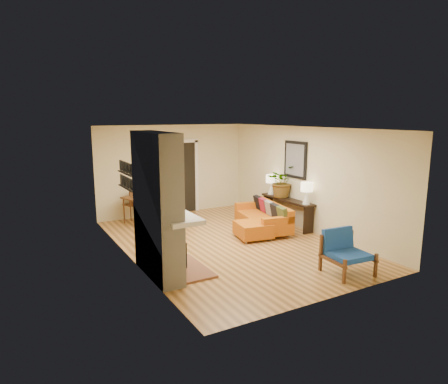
% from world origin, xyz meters
% --- Properties ---
extents(room_shell, '(6.50, 6.50, 6.50)m').
position_xyz_m(room_shell, '(0.60, 2.63, 1.24)').
color(room_shell, tan).
rests_on(room_shell, ground).
extents(fireplace, '(1.09, 1.68, 2.60)m').
position_xyz_m(fireplace, '(-2.00, -1.00, 1.24)').
color(fireplace, white).
rests_on(fireplace, ground).
extents(sofa, '(1.12, 1.99, 0.74)m').
position_xyz_m(sofa, '(1.36, 0.47, 0.32)').
color(sofa, silver).
rests_on(sofa, ground).
extents(ottoman, '(0.88, 0.88, 0.39)m').
position_xyz_m(ottoman, '(0.68, -0.01, 0.22)').
color(ottoman, silver).
rests_on(ottoman, ground).
extents(blue_chair, '(0.83, 0.81, 0.80)m').
position_xyz_m(blue_chair, '(1.01, -2.54, 0.43)').
color(blue_chair, brown).
rests_on(blue_chair, ground).
extents(dining_table, '(1.06, 1.67, 0.88)m').
position_xyz_m(dining_table, '(-1.16, 2.55, 0.58)').
color(dining_table, brown).
rests_on(dining_table, ground).
extents(console_table, '(0.34, 1.85, 0.72)m').
position_xyz_m(console_table, '(2.07, 0.49, 0.58)').
color(console_table, black).
rests_on(console_table, ground).
extents(lamp_near, '(0.30, 0.30, 0.54)m').
position_xyz_m(lamp_near, '(2.07, -0.25, 1.06)').
color(lamp_near, white).
rests_on(lamp_near, console_table).
extents(lamp_far, '(0.30, 0.30, 0.54)m').
position_xyz_m(lamp_far, '(2.07, 1.22, 1.06)').
color(lamp_far, white).
rests_on(lamp_far, console_table).
extents(houseplant, '(0.98, 0.92, 0.86)m').
position_xyz_m(houseplant, '(2.06, 0.75, 1.15)').
color(houseplant, '#1E5919').
rests_on(houseplant, console_table).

